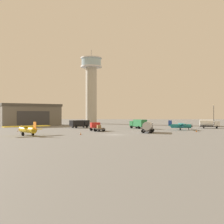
{
  "coord_description": "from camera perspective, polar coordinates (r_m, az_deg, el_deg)",
  "views": [
    {
      "loc": [
        2.93,
        -66.02,
        4.83
      ],
      "look_at": [
        -2.33,
        34.36,
        5.55
      ],
      "focal_mm": 45.45,
      "sensor_mm": 36.0,
      "label": 1
    }
  ],
  "objects": [
    {
      "name": "airplane_yellow",
      "position": [
        66.14,
        -16.58,
        -3.3
      ],
      "size": [
        8.83,
        8.58,
        3.18
      ],
      "rotation": [
        0.0,
        0.0,
        2.34
      ],
      "color": "gold",
      "rests_on": "ground_plane"
    },
    {
      "name": "truck_fuel_tanker_white",
      "position": [
        101.29,
        18.97,
        -2.2
      ],
      "size": [
        6.7,
        3.8,
        2.92
      ],
      "rotation": [
        0.0,
        0.0,
        6.11
      ],
      "color": "#38383D",
      "rests_on": "ground_plane"
    },
    {
      "name": "ground_plane",
      "position": [
        66.26,
        0.46,
        -4.59
      ],
      "size": [
        400.0,
        400.0,
        0.0
      ],
      "primitive_type": "plane",
      "color": "slate"
    },
    {
      "name": "light_post_north",
      "position": [
        114.55,
        19.78,
        -0.24
      ],
      "size": [
        0.44,
        0.44,
        8.59
      ],
      "color": "#38383D",
      "rests_on": "ground_plane"
    },
    {
      "name": "traffic_cone_near_left",
      "position": [
        66.42,
        -6.32,
        -4.31
      ],
      "size": [
        0.36,
        0.36,
        0.63
      ],
      "color": "black",
      "rests_on": "ground_plane"
    },
    {
      "name": "truck_flatbed_red",
      "position": [
        81.24,
        -3.15,
        -2.99
      ],
      "size": [
        4.9,
        7.03,
        2.38
      ],
      "rotation": [
        0.0,
        0.0,
        1.96
      ],
      "color": "#38383D",
      "rests_on": "ground_plane"
    },
    {
      "name": "airplane_teal",
      "position": [
        88.63,
        13.64,
        -2.66
      ],
      "size": [
        7.64,
        9.74,
        2.87
      ],
      "rotation": [
        0.0,
        0.0,
        6.2
      ],
      "color": "teal",
      "rests_on": "ground_plane"
    },
    {
      "name": "truck_box_green",
      "position": [
        94.52,
        5.34,
        -2.33
      ],
      "size": [
        5.72,
        7.04,
        3.0
      ],
      "rotation": [
        0.0,
        0.0,
        2.15
      ],
      "color": "#38383D",
      "rests_on": "ground_plane"
    },
    {
      "name": "hangar",
      "position": [
        126.54,
        -16.85,
        -0.53
      ],
      "size": [
        31.53,
        30.54,
        9.02
      ],
      "rotation": [
        0.0,
        0.0,
        -0.92
      ],
      "color": "#6B665B",
      "rests_on": "ground_plane"
    },
    {
      "name": "truck_fuel_tanker_silver",
      "position": [
        74.09,
        7.21,
        -2.9
      ],
      "size": [
        3.77,
        7.39,
        2.9
      ],
      "rotation": [
        0.0,
        0.0,
        1.41
      ],
      "color": "#38383D",
      "rests_on": "ground_plane"
    },
    {
      "name": "traffic_cone_near_right",
      "position": [
        79.47,
        16.6,
        -3.69
      ],
      "size": [
        0.36,
        0.36,
        0.55
      ],
      "color": "black",
      "rests_on": "ground_plane"
    },
    {
      "name": "truck_box_black",
      "position": [
        100.24,
        -6.57,
        -2.29
      ],
      "size": [
        6.62,
        6.69,
        2.63
      ],
      "rotation": [
        0.0,
        0.0,
        0.8
      ],
      "color": "#38383D",
      "rests_on": "ground_plane"
    },
    {
      "name": "control_tower",
      "position": [
        143.29,
        -4.19,
        5.72
      ],
      "size": [
        10.64,
        10.64,
        37.17
      ],
      "color": "#B2AD9E",
      "rests_on": "ground_plane"
    }
  ]
}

